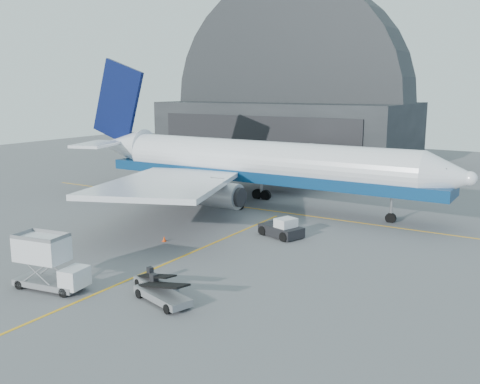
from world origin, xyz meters
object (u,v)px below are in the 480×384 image
Objects in this scene: airliner at (248,163)px; belt_loader_b at (156,283)px; catering_truck at (48,263)px; belt_loader_a at (162,294)px; pushback_tug at (282,229)px.

airliner reaches higher than belt_loader_b.
belt_loader_a is (8.99, 2.47, -1.40)m from catering_truck.
belt_loader_a is at bearing -69.51° from pushback_tug.
belt_loader_b is at bearing 20.81° from catering_truck.
pushback_tug is 1.08× the size of belt_loader_b.
catering_truck is 8.24m from belt_loader_b.
catering_truck is at bearing -85.53° from airliner.
catering_truck reaches higher than belt_loader_a.
pushback_tug is (11.04, -11.64, -4.66)m from airliner.
airliner is at bearing 127.25° from belt_loader_a.
pushback_tug is at bearing 59.95° from catering_truck.
catering_truck is 9.42m from belt_loader_a.
airliner is 33.79m from belt_loader_a.
belt_loader_a reaches higher than belt_loader_b.
catering_truck reaches higher than belt_loader_b.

